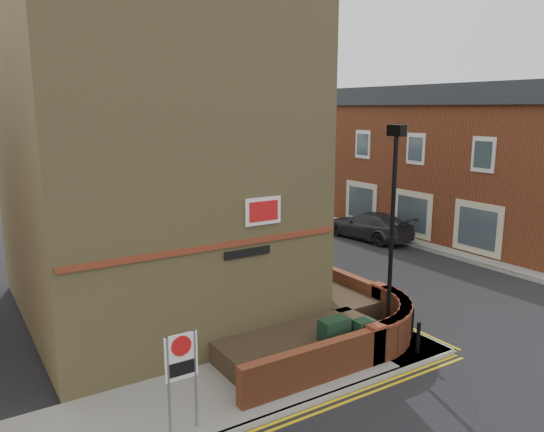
{
  "coord_description": "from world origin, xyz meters",
  "views": [
    {
      "loc": [
        -8.84,
        -9.06,
        6.86
      ],
      "look_at": [
        -0.56,
        4.0,
        3.7
      ],
      "focal_mm": 35.0,
      "sensor_mm": 36.0,
      "label": 1
    }
  ],
  "objects": [
    {
      "name": "utility_cabinet_small",
      "position": [
        0.5,
        1.0,
        0.67
      ],
      "size": [
        0.55,
        0.4,
        1.1
      ],
      "primitive_type": "cube",
      "color": "#163320",
      "rests_on": "pavement_corner"
    },
    {
      "name": "tree_mid",
      "position": [
        2.0,
        22.05,
        5.2
      ],
      "size": [
        4.03,
        4.03,
        7.42
      ],
      "color": "#382B1E",
      "rests_on": "pavement_main"
    },
    {
      "name": "bollard_far",
      "position": [
        2.6,
        1.2,
        0.57
      ],
      "size": [
        0.11,
        0.11,
        0.9
      ],
      "primitive_type": "cylinder",
      "color": "black",
      "rests_on": "pavement_corner"
    },
    {
      "name": "tree_far",
      "position": [
        2.0,
        30.05,
        4.91
      ],
      "size": [
        3.81,
        3.81,
        7.0
      ],
      "color": "#382B1E",
      "rests_on": "pavement_main"
    },
    {
      "name": "garden_wall",
      "position": [
        0.0,
        2.5,
        0.0
      ],
      "size": [
        6.8,
        6.0,
        1.2
      ],
      "primitive_type": null,
      "color": "brown",
      "rests_on": "ground"
    },
    {
      "name": "kerb_side",
      "position": [
        -3.5,
        0.0,
        0.06
      ],
      "size": [
        13.0,
        0.15,
        0.12
      ],
      "primitive_type": "cube",
      "color": "gray",
      "rests_on": "ground"
    },
    {
      "name": "bollard_near",
      "position": [
        2.0,
        0.4,
        0.57
      ],
      "size": [
        0.11,
        0.11,
        0.9
      ],
      "primitive_type": "cylinder",
      "color": "black",
      "rests_on": "pavement_corner"
    },
    {
      "name": "pavement_far",
      "position": [
        13.0,
        13.0,
        0.06
      ],
      "size": [
        4.0,
        40.0,
        0.12
      ],
      "primitive_type": "cube",
      "color": "gray",
      "rests_on": "ground"
    },
    {
      "name": "red_car_main",
      "position": [
        3.99,
        19.77,
        0.63
      ],
      "size": [
        3.26,
        4.93,
        1.26
      ],
      "primitive_type": "imported",
      "rotation": [
        0.0,
        0.0,
        -0.28
      ],
      "color": "maroon",
      "rests_on": "ground"
    },
    {
      "name": "pavement_corner",
      "position": [
        -3.5,
        1.5,
        0.06
      ],
      "size": [
        13.0,
        3.0,
        0.12
      ],
      "primitive_type": "cube",
      "color": "gray",
      "rests_on": "ground"
    },
    {
      "name": "tree_near",
      "position": [
        2.0,
        14.05,
        4.7
      ],
      "size": [
        3.64,
        3.65,
        6.7
      ],
      "color": "#382B1E",
      "rests_on": "pavement_main"
    },
    {
      "name": "traffic_light_assembly",
      "position": [
        2.4,
        25.0,
        2.78
      ],
      "size": [
        0.2,
        0.16,
        4.2
      ],
      "color": "black",
      "rests_on": "pavement_main"
    },
    {
      "name": "lamppost",
      "position": [
        1.6,
        1.2,
        3.34
      ],
      "size": [
        0.25,
        0.5,
        6.3
      ],
      "color": "black",
      "rests_on": "pavement_corner"
    },
    {
      "name": "yellow_lines_main",
      "position": [
        3.25,
        16.0,
        0.01
      ],
      "size": [
        0.28,
        32.0,
        0.01
      ],
      "primitive_type": "cube",
      "color": "gold",
      "rests_on": "ground"
    },
    {
      "name": "pavement_main",
      "position": [
        2.0,
        16.0,
        0.06
      ],
      "size": [
        2.0,
        32.0,
        0.12
      ],
      "primitive_type": "cube",
      "color": "gray",
      "rests_on": "ground"
    },
    {
      "name": "corner_building",
      "position": [
        -2.84,
        8.0,
        6.23
      ],
      "size": [
        8.95,
        10.4,
        13.6
      ],
      "color": "#95844F",
      "rests_on": "ground"
    },
    {
      "name": "silver_car_far",
      "position": [
        9.0,
        16.23,
        0.72
      ],
      "size": [
        1.85,
        4.28,
        1.44
      ],
      "primitive_type": "imported",
      "rotation": [
        0.0,
        0.0,
        3.18
      ],
      "color": "#94989B",
      "rests_on": "ground"
    },
    {
      "name": "zone_sign",
      "position": [
        -5.0,
        0.5,
        1.64
      ],
      "size": [
        0.72,
        0.07,
        2.2
      ],
      "color": "slate",
      "rests_on": "pavement_corner"
    },
    {
      "name": "silver_car_near",
      "position": [
        5.0,
        11.5,
        0.64
      ],
      "size": [
        1.98,
        4.04,
        1.28
      ],
      "primitive_type": "imported",
      "rotation": [
        0.0,
        0.0,
        0.17
      ],
      "color": "#A9ADB1",
      "rests_on": "ground"
    },
    {
      "name": "far_terrace_cream",
      "position": [
        14.5,
        38.0,
        4.05
      ],
      "size": [
        5.4,
        12.4,
        8.0
      ],
      "color": "beige",
      "rests_on": "ground"
    },
    {
      "name": "kerb_main_near",
      "position": [
        3.0,
        16.0,
        0.06
      ],
      "size": [
        0.15,
        32.0,
        0.12
      ],
      "primitive_type": "cube",
      "color": "gray",
      "rests_on": "ground"
    },
    {
      "name": "utility_cabinet_large",
      "position": [
        -0.3,
        1.3,
        0.72
      ],
      "size": [
        0.8,
        0.45,
        1.2
      ],
      "primitive_type": "cube",
      "color": "#163320",
      "rests_on": "pavement_corner"
    },
    {
      "name": "grey_car_far",
      "position": [
        10.21,
        11.37,
        0.73
      ],
      "size": [
        2.67,
        5.24,
        1.45
      ],
      "primitive_type": "imported",
      "rotation": [
        0.0,
        0.0,
        3.27
      ],
      "color": "#2C2C31",
      "rests_on": "ground"
    },
    {
      "name": "kerb_main_far",
      "position": [
        11.0,
        13.0,
        0.06
      ],
      "size": [
        0.15,
        40.0,
        0.12
      ],
      "primitive_type": "cube",
      "color": "gray",
      "rests_on": "ground"
    },
    {
      "name": "far_terrace",
      "position": [
        14.5,
        17.0,
        4.04
      ],
      "size": [
        5.4,
        30.4,
        8.0
      ],
      "color": "brown",
      "rests_on": "ground"
    },
    {
      "name": "ground",
      "position": [
        0.0,
        0.0,
        0.0
      ],
      "size": [
        120.0,
        120.0,
        0.0
      ],
      "primitive_type": "plane",
      "color": "black",
      "rests_on": "ground"
    },
    {
      "name": "yellow_lines_side",
      "position": [
        -3.5,
        -0.25,
        0.01
      ],
      "size": [
        13.0,
        0.28,
        0.01
      ],
      "primitive_type": "cube",
      "color": "gold",
      "rests_on": "ground"
    }
  ]
}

